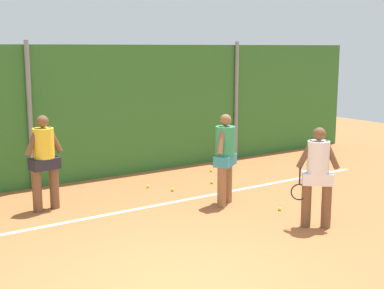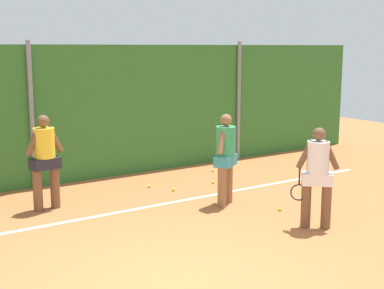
{
  "view_description": "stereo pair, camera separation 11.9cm",
  "coord_description": "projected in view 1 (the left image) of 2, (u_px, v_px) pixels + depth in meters",
  "views": [
    {
      "loc": [
        -3.5,
        -5.38,
        2.97
      ],
      "look_at": [
        1.8,
        2.36,
        1.27
      ],
      "focal_mm": 50.43,
      "sensor_mm": 36.0,
      "label": 1
    },
    {
      "loc": [
        -3.4,
        -5.45,
        2.97
      ],
      "look_at": [
        1.8,
        2.36,
        1.27
      ],
      "focal_mm": 50.43,
      "sensor_mm": 36.0,
      "label": 2
    }
  ],
  "objects": [
    {
      "name": "player_backcourt_far",
      "position": [
        44.0,
        157.0,
        9.79
      ],
      "size": [
        0.74,
        0.38,
        1.76
      ],
      "rotation": [
        0.0,
        0.0,
        3.27
      ],
      "color": "brown",
      "rests_on": "ground_plane"
    },
    {
      "name": "tennis_ball_3",
      "position": [
        212.0,
        182.0,
        11.87
      ],
      "size": [
        0.07,
        0.07,
        0.07
      ],
      "primitive_type": "sphere",
      "color": "#CCDB33",
      "rests_on": "ground_plane"
    },
    {
      "name": "tennis_ball_12",
      "position": [
        148.0,
        186.0,
        11.51
      ],
      "size": [
        0.07,
        0.07,
        0.07
      ],
      "primitive_type": "sphere",
      "color": "#CCDB33",
      "rests_on": "ground_plane"
    },
    {
      "name": "fence_post_center",
      "position": [
        30.0,
        116.0,
        11.19
      ],
      "size": [
        0.1,
        0.1,
        3.11
      ],
      "primitive_type": "cylinder",
      "color": "gray",
      "rests_on": "ground_plane"
    },
    {
      "name": "tennis_ball_5",
      "position": [
        280.0,
        209.0,
        9.92
      ],
      "size": [
        0.07,
        0.07,
        0.07
      ],
      "primitive_type": "sphere",
      "color": "#CCDB33",
      "rests_on": "ground_plane"
    },
    {
      "name": "tennis_ball_9",
      "position": [
        173.0,
        190.0,
        11.25
      ],
      "size": [
        0.07,
        0.07,
        0.07
      ],
      "primitive_type": "sphere",
      "color": "#CCDB33",
      "rests_on": "ground_plane"
    },
    {
      "name": "ground_plane",
      "position": [
        119.0,
        244.0,
        8.24
      ],
      "size": [
        29.35,
        29.35,
        0.0
      ],
      "primitive_type": "plane",
      "color": "#B76638"
    },
    {
      "name": "hedge_fence_backdrop",
      "position": [
        28.0,
        117.0,
        11.34
      ],
      "size": [
        19.08,
        0.25,
        3.02
      ],
      "primitive_type": "cube",
      "color": "#33702D",
      "rests_on": "ground_plane"
    },
    {
      "name": "player_foreground_near",
      "position": [
        317.0,
        172.0,
        8.85
      ],
      "size": [
        0.65,
        0.54,
        1.69
      ],
      "rotation": [
        0.0,
        0.0,
        2.42
      ],
      "color": "brown",
      "rests_on": "ground_plane"
    },
    {
      "name": "tennis_ball_1",
      "position": [
        211.0,
        171.0,
        12.99
      ],
      "size": [
        0.07,
        0.07,
        0.07
      ],
      "primitive_type": "sphere",
      "color": "#CCDB33",
      "rests_on": "ground_plane"
    },
    {
      "name": "court_baseline_paint",
      "position": [
        82.0,
        220.0,
        9.4
      ],
      "size": [
        13.94,
        0.1,
        0.01
      ],
      "primitive_type": "cube",
      "color": "white",
      "rests_on": "ground_plane"
    },
    {
      "name": "player_midcourt",
      "position": [
        225.0,
        154.0,
        10.14
      ],
      "size": [
        0.64,
        0.53,
        1.74
      ],
      "rotation": [
        0.0,
        0.0,
        3.71
      ],
      "color": "#8C603D",
      "rests_on": "ground_plane"
    },
    {
      "name": "fence_post_right",
      "position": [
        236.0,
        101.0,
        14.25
      ],
      "size": [
        0.1,
        0.1,
        3.11
      ],
      "primitive_type": "cylinder",
      "color": "gray",
      "rests_on": "ground_plane"
    }
  ]
}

